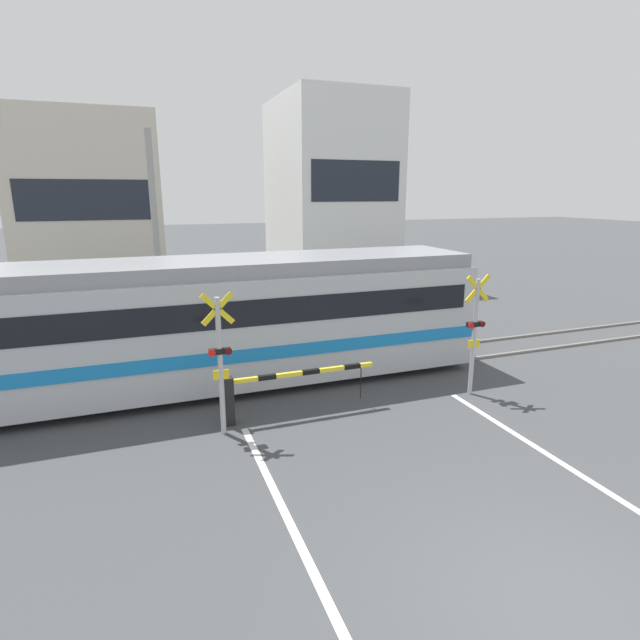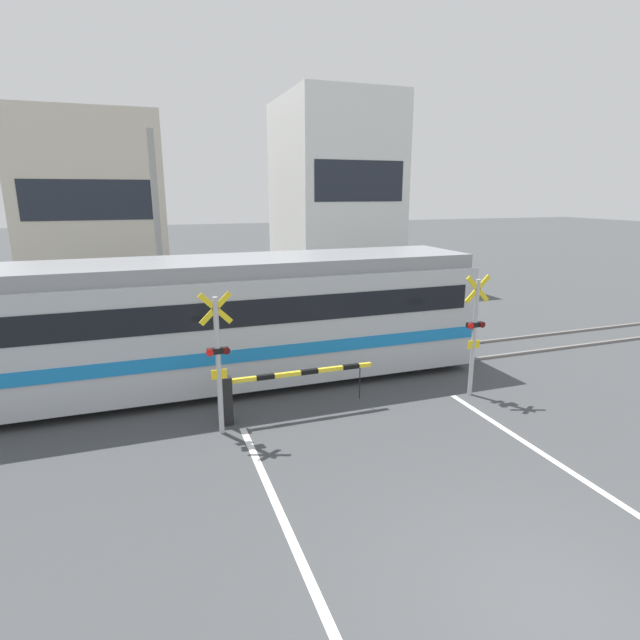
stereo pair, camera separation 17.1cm
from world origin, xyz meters
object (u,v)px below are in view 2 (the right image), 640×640
crossing_barrier_near (266,387)px  crossing_barrier_far (345,317)px  commuter_train (87,329)px  crossing_signal_right (474,330)px  pedestrian (283,295)px  crossing_signal_left (218,358)px

crossing_barrier_near → crossing_barrier_far: bearing=52.8°
commuter_train → crossing_signal_right: bearing=-18.0°
commuter_train → pedestrian: bearing=45.2°
crossing_barrier_near → crossing_signal_right: bearing=-3.9°
crossing_signal_left → commuter_train: bearing=132.9°
crossing_signal_left → crossing_signal_right: bearing=0.0°
crossing_barrier_near → crossing_signal_right: crossing_signal_right is taller
crossing_signal_left → crossing_signal_right: same height
crossing_barrier_near → crossing_signal_left: 1.45m
crossing_barrier_near → pedestrian: 9.73m
crossing_signal_left → crossing_signal_right: size_ratio=1.00×
crossing_barrier_far → crossing_signal_left: bearing=-131.9°
crossing_signal_left → crossing_barrier_far: bearing=48.1°
pedestrian → crossing_signal_left: bearing=-112.5°
crossing_barrier_near → commuter_train: bearing=145.9°
crossing_barrier_far → crossing_signal_right: (1.06, -5.78, 0.92)m
crossing_signal_right → pedestrian: 9.92m
crossing_barrier_near → crossing_barrier_far: 6.82m
commuter_train → crossing_signal_left: bearing=-47.1°
crossing_barrier_near → pedestrian: (2.93, 9.28, 0.13)m
crossing_barrier_near → crossing_barrier_far: (4.12, 5.43, 0.00)m
crossing_barrier_far → crossing_signal_left: 7.82m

